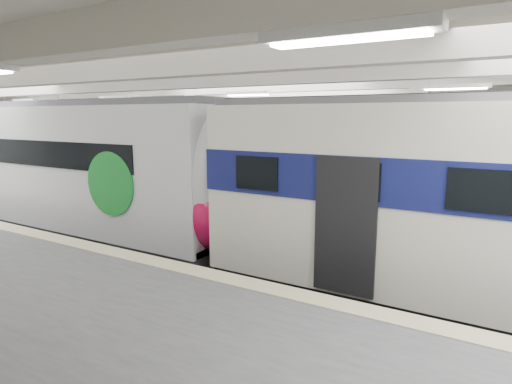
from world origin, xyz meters
The scene contains 3 objects.
station_hall centered at (0.00, -1.74, 3.24)m, with size 36.00×24.00×5.75m.
modern_emu centered at (-4.90, 0.00, 2.33)m, with size 14.84×3.06×4.74m.
far_train centered at (-4.20, 5.50, 2.32)m, with size 14.06×2.87×4.49m.
Camera 1 is at (7.33, -9.76, 4.23)m, focal length 30.00 mm.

